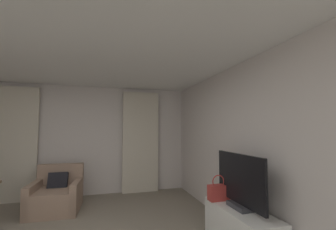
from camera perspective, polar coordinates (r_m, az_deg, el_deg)
The scene contains 9 objects.
wall_window at distance 5.66m, azimuth -21.33°, elevation -6.13°, with size 5.12×0.06×2.60m.
wall_right at distance 3.33m, azimuth 22.09°, elevation -8.05°, with size 0.06×6.12×2.60m.
ceiling at distance 2.85m, azimuth -26.06°, elevation 18.57°, with size 5.12×6.12×0.06m, color white.
curtain_left_panel at distance 5.81m, azimuth -35.17°, elevation -6.14°, with size 0.90×0.06×2.50m.
curtain_right_panel at distance 5.58m, azimuth -7.15°, elevation -6.90°, with size 0.90×0.06×2.50m.
armchair at distance 4.97m, azimuth -27.14°, elevation -18.29°, with size 0.92×0.92×0.84m.
tv_console at distance 3.35m, azimuth 18.54°, elevation -26.45°, with size 0.46×1.18×0.53m.
tv_flatscreen at distance 3.17m, azimuth 18.22°, elevation -16.38°, with size 0.20×1.00×0.71m.
handbag_primary at distance 3.48m, azimuth 13.03°, elevation -18.96°, with size 0.30×0.14×0.37m.
Camera 1 is at (0.47, -2.60, 1.57)m, focal length 23.36 mm.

